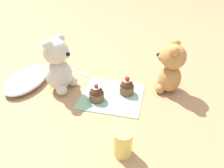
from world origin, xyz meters
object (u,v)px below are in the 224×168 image
object	(u,v)px
teaspoon	(79,72)
teddy_bear_tan	(171,68)
juice_glass	(123,143)
cupcake_near_tan_bear	(127,87)
cupcake_near_cream_bear	(97,94)
teddy_bear_cream	(58,66)

from	to	relation	value
teaspoon	teddy_bear_tan	bearing A→B (deg)	17.04
juice_glass	teaspoon	world-z (taller)	juice_glass
teddy_bear_tan	cupcake_near_tan_bear	distance (m)	0.18
teddy_bear_tan	cupcake_near_cream_bear	xyz separation A→B (m)	(-0.13, 0.26, -0.07)
cupcake_near_cream_bear	teaspoon	size ratio (longest dim) A/B	0.56
cupcake_near_tan_bear	teaspoon	bearing A→B (deg)	65.04
teaspoon	juice_glass	bearing A→B (deg)	-30.96
teddy_bear_cream	teaspoon	xyz separation A→B (m)	(0.14, -0.02, -0.10)
teddy_bear_cream	cupcake_near_tan_bear	size ratio (longest dim) A/B	3.04
teddy_bear_cream	juice_glass	size ratio (longest dim) A/B	2.70
teddy_bear_cream	juice_glass	world-z (taller)	teddy_bear_cream
teddy_bear_tan	cupcake_near_cream_bear	world-z (taller)	teddy_bear_tan
cupcake_near_cream_bear	cupcake_near_tan_bear	distance (m)	0.12
cupcake_near_tan_bear	cupcake_near_cream_bear	bearing A→B (deg)	123.74
teddy_bear_cream	cupcake_near_cream_bear	size ratio (longest dim) A/B	3.29
teaspoon	cupcake_near_tan_bear	bearing A→B (deg)	-1.05
teddy_bear_tan	teaspoon	xyz separation A→B (m)	(0.05, 0.40, -0.10)
teaspoon	teddy_bear_cream	bearing A→B (deg)	-76.11
juice_glass	teaspoon	size ratio (longest dim) A/B	0.69
cupcake_near_cream_bear	juice_glass	distance (m)	0.26
teddy_bear_tan	cupcake_near_cream_bear	size ratio (longest dim) A/B	3.04
teddy_bear_tan	cupcake_near_tan_bear	bearing A→B (deg)	-63.27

